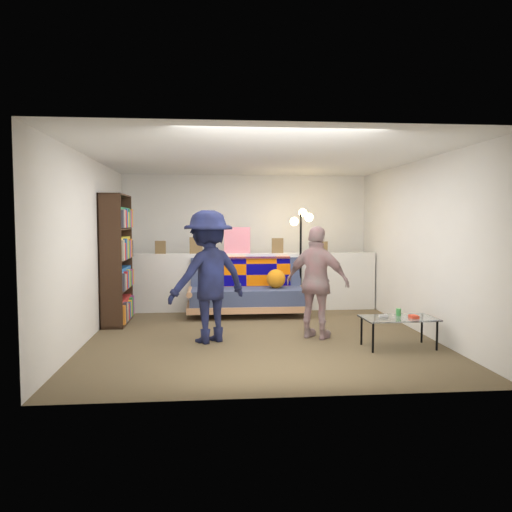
{
  "coord_description": "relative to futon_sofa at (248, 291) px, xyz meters",
  "views": [
    {
      "loc": [
        -0.65,
        -6.75,
        1.55
      ],
      "look_at": [
        0.0,
        0.4,
        1.05
      ],
      "focal_mm": 35.0,
      "sensor_mm": 36.0,
      "label": 1
    }
  ],
  "objects": [
    {
      "name": "room_shell",
      "position": [
        0.04,
        -0.95,
        1.28
      ],
      "size": [
        4.6,
        5.05,
        2.45
      ],
      "color": "silver",
      "rests_on": "ground"
    },
    {
      "name": "coffee_table",
      "position": [
        1.68,
        -2.31,
        -0.04
      ],
      "size": [
        0.91,
        0.53,
        0.46
      ],
      "color": "black",
      "rests_on": "ground"
    },
    {
      "name": "bookshelf",
      "position": [
        -2.04,
        -0.48,
        0.52
      ],
      "size": [
        0.33,
        0.98,
        1.95
      ],
      "color": "black",
      "rests_on": "ground"
    },
    {
      "name": "ledge_decor",
      "position": [
        -0.19,
        0.36,
        0.78
      ],
      "size": [
        2.97,
        0.02,
        0.45
      ],
      "color": "brown",
      "rests_on": "half_wall_ledge"
    },
    {
      "name": "person_right",
      "position": [
        0.78,
        -1.74,
        0.35
      ],
      "size": [
        0.93,
        0.79,
        1.49
      ],
      "primitive_type": "imported",
      "rotation": [
        0.0,
        0.0,
        2.55
      ],
      "color": "#C88186",
      "rests_on": "ground"
    },
    {
      "name": "half_wall_ledge",
      "position": [
        0.04,
        0.38,
        0.11
      ],
      "size": [
        4.45,
        0.15,
        1.0
      ],
      "primitive_type": "cube",
      "color": "silver",
      "rests_on": "ground"
    },
    {
      "name": "floor_lamp",
      "position": [
        0.93,
        0.22,
        0.86
      ],
      "size": [
        0.37,
        0.33,
        1.77
      ],
      "color": "black",
      "rests_on": "ground"
    },
    {
      "name": "ground",
      "position": [
        0.04,
        -1.42,
        -0.39
      ],
      "size": [
        5.0,
        5.0,
        0.0
      ],
      "primitive_type": "plane",
      "color": "brown",
      "rests_on": "ground"
    },
    {
      "name": "futon_sofa",
      "position": [
        0.0,
        0.0,
        0.0
      ],
      "size": [
        1.97,
        0.96,
        0.84
      ],
      "color": "tan",
      "rests_on": "ground"
    },
    {
      "name": "person_left",
      "position": [
        -0.65,
        -1.8,
        0.45
      ],
      "size": [
        1.26,
        1.1,
        1.69
      ],
      "primitive_type": "imported",
      "rotation": [
        0.0,
        0.0,
        3.68
      ],
      "color": "black",
      "rests_on": "ground"
    }
  ]
}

